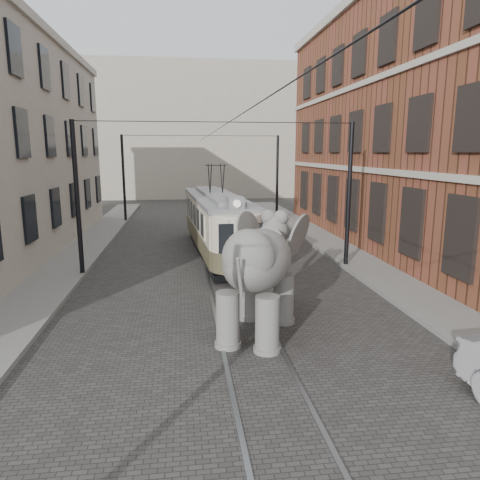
{
  "coord_description": "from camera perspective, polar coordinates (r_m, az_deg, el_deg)",
  "views": [
    {
      "loc": [
        -1.62,
        -11.54,
        4.79
      ],
      "look_at": [
        0.14,
        1.97,
        2.1
      ],
      "focal_mm": 33.18,
      "sensor_mm": 36.0,
      "label": 1
    }
  ],
  "objects": [
    {
      "name": "ground",
      "position": [
        12.6,
        0.54,
        -11.18
      ],
      "size": [
        120.0,
        120.0,
        0.0
      ],
      "primitive_type": "plane",
      "color": "#3B3937"
    },
    {
      "name": "tram_rails",
      "position": [
        12.59,
        0.54,
        -11.13
      ],
      "size": [
        1.54,
        80.0,
        0.02
      ],
      "primitive_type": null,
      "color": "slate",
      "rests_on": "ground"
    },
    {
      "name": "sidewalk_right",
      "position": [
        14.61,
        24.83,
        -8.74
      ],
      "size": [
        2.0,
        60.0,
        0.15
      ],
      "primitive_type": "cube",
      "color": "slate",
      "rests_on": "ground"
    },
    {
      "name": "brick_building",
      "position": [
        24.14,
        24.78,
        13.04
      ],
      "size": [
        8.0,
        26.0,
        12.0
      ],
      "primitive_type": "cube",
      "color": "brown",
      "rests_on": "ground"
    },
    {
      "name": "distant_block",
      "position": [
        51.61,
        -5.79,
        13.57
      ],
      "size": [
        28.0,
        10.0,
        14.0
      ],
      "primitive_type": "cube",
      "color": "#9D9482",
      "rests_on": "ground"
    },
    {
      "name": "catenary",
      "position": [
        16.7,
        -2.52,
        5.0
      ],
      "size": [
        11.0,
        30.2,
        6.0
      ],
      "primitive_type": null,
      "color": "black",
      "rests_on": "ground"
    },
    {
      "name": "tram",
      "position": [
        21.27,
        -3.05,
        3.96
      ],
      "size": [
        2.94,
        10.84,
        4.25
      ],
      "primitive_type": null,
      "rotation": [
        0.0,
        0.0,
        0.07
      ],
      "color": "beige",
      "rests_on": "ground"
    },
    {
      "name": "elephant",
      "position": [
        11.7,
        2.3,
        -4.79
      ],
      "size": [
        4.7,
        5.86,
        3.15
      ],
      "primitive_type": null,
      "rotation": [
        0.0,
        0.0,
        -0.42
      ],
      "color": "#5E5C57",
      "rests_on": "ground"
    }
  ]
}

